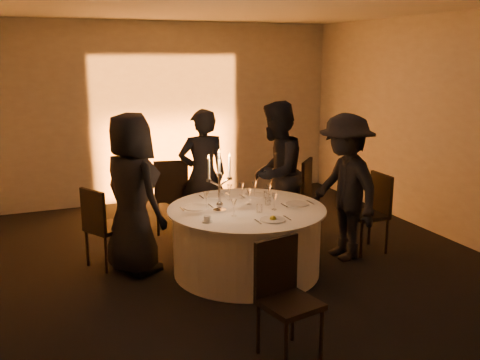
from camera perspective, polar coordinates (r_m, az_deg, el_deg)
name	(u,v)px	position (r m, az deg, el deg)	size (l,w,h in m)	color
floor	(246,271)	(6.33, 0.70, -9.68)	(7.00, 7.00, 0.00)	black
ceiling	(247,2)	(5.85, 0.78, 18.49)	(7.00, 7.00, 0.00)	silver
wall_back	(166,113)	(9.20, -7.87, 7.14)	(7.00, 7.00, 0.00)	#AFA9A3
wall_right	(457,130)	(7.58, 22.18, 4.97)	(7.00, 7.00, 0.00)	#AFA9A3
uplighter_fixture	(173,199)	(9.18, -7.11, -2.07)	(0.25, 0.12, 0.10)	black
banquet_table	(247,240)	(6.19, 0.71, -6.41)	(1.80, 1.80, 0.77)	black
chair_left	(102,223)	(6.47, -14.51, -4.47)	(0.57, 0.57, 0.97)	black
chair_back_left	(171,191)	(7.50, -7.34, -1.22)	(0.56, 0.56, 1.06)	black
chair_back_right	(298,191)	(7.50, 6.20, -1.22)	(0.65, 0.65, 1.06)	black
chair_right	(372,208)	(7.00, 13.95, -2.90)	(0.45, 0.45, 1.00)	black
chair_front	(284,291)	(4.53, 4.72, -11.72)	(0.51, 0.51, 0.99)	black
guest_left	(132,194)	(6.17, -11.44, -1.46)	(0.90, 0.59, 1.85)	black
guest_back_left	(203,175)	(7.14, -4.00, 0.49)	(0.65, 0.43, 1.78)	black
guest_back_right	(276,173)	(7.02, 3.83, 0.71)	(0.92, 0.71, 1.88)	black
guest_right	(345,187)	(6.59, 11.11, -0.78)	(1.16, 0.66, 1.79)	black
plate_left	(196,207)	(6.08, -4.68, -2.93)	(0.36, 0.29, 0.01)	white
plate_back_left	(215,196)	(6.56, -2.72, -1.67)	(0.36, 0.25, 0.01)	white
plate_back_right	(255,195)	(6.60, 1.57, -1.58)	(0.35, 0.25, 0.01)	white
plate_right	(297,204)	(6.23, 6.15, -2.55)	(0.36, 0.27, 0.01)	white
plate_front	(273,219)	(5.62, 3.52, -4.15)	(0.35, 0.27, 0.08)	white
coffee_cup	(207,219)	(5.58, -3.52, -4.17)	(0.11, 0.11, 0.07)	white
candelabra	(219,190)	(5.87, -2.21, -1.05)	(0.30, 0.14, 0.71)	silver
wine_glass_a	(234,204)	(5.72, -0.66, -2.56)	(0.07, 0.07, 0.19)	white
wine_glass_b	(255,186)	(6.50, 1.56, -0.61)	(0.07, 0.07, 0.19)	white
wine_glass_c	(269,190)	(6.33, 3.10, -1.02)	(0.07, 0.07, 0.19)	white
wine_glass_d	(206,196)	(6.03, -3.63, -1.74)	(0.07, 0.07, 0.19)	white
wine_glass_e	(249,193)	(6.17, 0.99, -1.39)	(0.07, 0.07, 0.19)	white
wine_glass_f	(242,188)	(6.40, 0.22, -0.82)	(0.07, 0.07, 0.19)	white
wine_glass_g	(274,198)	(5.97, 3.68, -1.92)	(0.07, 0.07, 0.19)	white
wine_glass_h	(230,189)	(6.35, -1.12, -0.96)	(0.07, 0.07, 0.19)	white
tumbler_a	(268,201)	(6.18, 2.97, -2.26)	(0.07, 0.07, 0.09)	white
tumbler_b	(266,195)	(6.44, 2.83, -1.60)	(0.07, 0.07, 0.09)	white
tumbler_c	(259,208)	(5.89, 2.08, -3.04)	(0.07, 0.07, 0.09)	white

